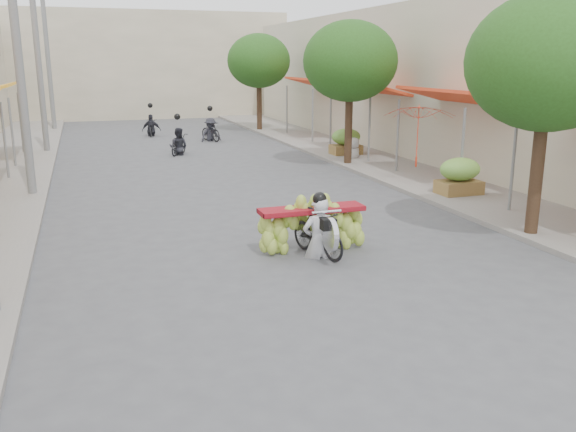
# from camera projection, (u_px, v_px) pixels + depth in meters

# --- Properties ---
(ground) EXTENTS (120.00, 120.00, 0.00)m
(ground) POSITION_uv_depth(u_px,v_px,m) (402.00, 352.00, 8.24)
(ground) COLOR #505055
(ground) RESTS_ON ground
(sidewalk_right) EXTENTS (4.00, 60.00, 0.12)m
(sidewalk_right) POSITION_uv_depth(u_px,v_px,m) (374.00, 158.00, 24.15)
(sidewalk_right) COLOR gray
(sidewalk_right) RESTS_ON ground
(shophouse_row_right) EXTENTS (9.77, 40.00, 6.00)m
(shophouse_row_right) POSITION_uv_depth(u_px,v_px,m) (503.00, 82.00, 24.04)
(shophouse_row_right) COLOR beige
(shophouse_row_right) RESTS_ON ground
(far_building) EXTENTS (20.00, 6.00, 7.00)m
(far_building) POSITION_uv_depth(u_px,v_px,m) (137.00, 65.00, 42.28)
(far_building) COLOR beige
(far_building) RESTS_ON ground
(utility_pole_mid) EXTENTS (0.60, 0.24, 8.00)m
(utility_pole_mid) POSITION_uv_depth(u_px,v_px,m) (18.00, 53.00, 16.60)
(utility_pole_mid) COLOR slate
(utility_pole_mid) RESTS_ON ground
(utility_pole_far) EXTENTS (0.60, 0.24, 8.00)m
(utility_pole_far) POSITION_uv_depth(u_px,v_px,m) (38.00, 55.00, 24.87)
(utility_pole_far) COLOR slate
(utility_pole_far) RESTS_ON ground
(utility_pole_back) EXTENTS (0.60, 0.24, 8.00)m
(utility_pole_back) POSITION_uv_depth(u_px,v_px,m) (48.00, 56.00, 33.14)
(utility_pole_back) COLOR slate
(utility_pole_back) RESTS_ON ground
(street_tree_near) EXTENTS (3.40, 3.40, 5.25)m
(street_tree_near) POSITION_uv_depth(u_px,v_px,m) (548.00, 63.00, 12.63)
(street_tree_near) COLOR #3A2719
(street_tree_near) RESTS_ON ground
(street_tree_mid) EXTENTS (3.40, 3.40, 5.25)m
(street_tree_mid) POSITION_uv_depth(u_px,v_px,m) (350.00, 62.00, 21.82)
(street_tree_mid) COLOR #3A2719
(street_tree_mid) RESTS_ON ground
(street_tree_far) EXTENTS (3.40, 3.40, 5.25)m
(street_tree_far) POSITION_uv_depth(u_px,v_px,m) (259.00, 61.00, 32.84)
(street_tree_far) COLOR #3A2719
(street_tree_far) RESTS_ON ground
(produce_crate_mid) EXTENTS (1.20, 0.88, 1.16)m
(produce_crate_mid) POSITION_uv_depth(u_px,v_px,m) (460.00, 173.00, 17.32)
(produce_crate_mid) COLOR brown
(produce_crate_mid) RESTS_ON ground
(produce_crate_far) EXTENTS (1.20, 0.88, 1.16)m
(produce_crate_far) POSITION_uv_depth(u_px,v_px,m) (346.00, 140.00, 24.66)
(produce_crate_far) COLOR brown
(produce_crate_far) RESTS_ON ground
(banana_motorbike) EXTENTS (2.20, 1.83, 2.25)m
(banana_motorbike) POSITION_uv_depth(u_px,v_px,m) (316.00, 218.00, 12.25)
(banana_motorbike) COLOR black
(banana_motorbike) RESTS_ON ground
(market_umbrella) EXTENTS (2.19, 2.19, 1.94)m
(market_umbrella) POSITION_uv_depth(u_px,v_px,m) (420.00, 104.00, 18.29)
(market_umbrella) COLOR red
(market_umbrella) RESTS_ON ground
(pedestrian) EXTENTS (0.89, 0.76, 1.56)m
(pedestrian) POSITION_uv_depth(u_px,v_px,m) (354.00, 138.00, 23.83)
(pedestrian) COLOR silver
(pedestrian) RESTS_ON ground
(bg_motorbike_a) EXTENTS (1.19, 1.56, 1.95)m
(bg_motorbike_a) POSITION_uv_depth(u_px,v_px,m) (178.00, 136.00, 25.26)
(bg_motorbike_a) COLOR black
(bg_motorbike_a) RESTS_ON ground
(bg_motorbike_b) EXTENTS (1.18, 1.70, 1.95)m
(bg_motorbike_b) POSITION_uv_depth(u_px,v_px,m) (210.00, 124.00, 29.48)
(bg_motorbike_b) COLOR black
(bg_motorbike_b) RESTS_ON ground
(bg_motorbike_c) EXTENTS (1.06, 1.54, 1.95)m
(bg_motorbike_c) POSITION_uv_depth(u_px,v_px,m) (151.00, 120.00, 31.44)
(bg_motorbike_c) COLOR black
(bg_motorbike_c) RESTS_ON ground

